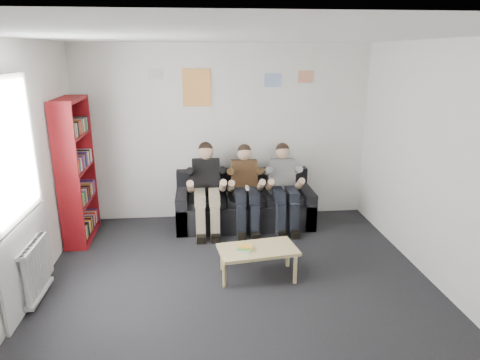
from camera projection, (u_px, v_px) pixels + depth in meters
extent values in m
plane|color=black|center=(240.00, 298.00, 4.63)|extent=(5.00, 5.00, 0.00)
plane|color=white|center=(240.00, 36.00, 3.85)|extent=(5.00, 5.00, 0.00)
plane|color=white|center=(224.00, 133.00, 6.63)|extent=(4.50, 0.00, 4.50)
plane|color=white|center=(297.00, 341.00, 1.86)|extent=(4.50, 0.00, 4.50)
plane|color=white|center=(3.00, 186.00, 4.03)|extent=(0.00, 5.00, 5.00)
plane|color=white|center=(454.00, 173.00, 4.46)|extent=(0.00, 5.00, 5.00)
cube|color=black|center=(244.00, 212.00, 6.57)|extent=(2.06, 0.84, 0.39)
cube|color=black|center=(242.00, 181.00, 6.77)|extent=(2.06, 0.19, 0.40)
cube|color=black|center=(182.00, 209.00, 6.46)|extent=(0.17, 0.84, 0.56)
cube|color=black|center=(305.00, 205.00, 6.64)|extent=(0.17, 0.84, 0.56)
cube|color=black|center=(245.00, 199.00, 6.43)|extent=(1.72, 0.58, 0.09)
cube|color=maroon|center=(76.00, 171.00, 5.86)|extent=(0.30, 0.89, 1.99)
cube|color=#D4B67A|center=(258.00, 250.00, 4.99)|extent=(0.90, 0.50, 0.04)
cylinder|color=#D4B67A|center=(224.00, 274.00, 4.81)|extent=(0.05, 0.05, 0.32)
cylinder|color=#D4B67A|center=(295.00, 270.00, 4.89)|extent=(0.05, 0.05, 0.32)
cylinder|color=#D4B67A|center=(222.00, 257.00, 5.20)|extent=(0.05, 0.05, 0.32)
cylinder|color=#D4B67A|center=(288.00, 254.00, 5.28)|extent=(0.05, 0.05, 0.32)
cube|color=silver|center=(243.00, 250.00, 4.93)|extent=(0.16, 0.12, 0.01)
cube|color=#61BC43|center=(244.00, 248.00, 4.95)|extent=(0.16, 0.12, 0.01)
cube|color=yellow|center=(245.00, 246.00, 4.97)|extent=(0.16, 0.12, 0.01)
cube|color=black|center=(206.00, 177.00, 6.41)|extent=(0.41, 0.30, 0.58)
sphere|color=tan|center=(206.00, 152.00, 6.25)|extent=(0.22, 0.22, 0.22)
sphere|color=black|center=(206.00, 149.00, 6.26)|extent=(0.21, 0.21, 0.21)
cube|color=gray|center=(207.00, 196.00, 6.17)|extent=(0.37, 0.47, 0.15)
cube|color=gray|center=(208.00, 223.00, 6.05)|extent=(0.35, 0.14, 0.49)
cube|color=black|center=(208.00, 237.00, 6.05)|extent=(0.35, 0.27, 0.10)
cube|color=#4B3319|center=(244.00, 177.00, 6.46)|extent=(0.39, 0.28, 0.55)
sphere|color=tan|center=(244.00, 153.00, 6.31)|extent=(0.21, 0.21, 0.21)
sphere|color=black|center=(244.00, 151.00, 6.32)|extent=(0.20, 0.20, 0.20)
cube|color=black|center=(246.00, 195.00, 6.24)|extent=(0.35, 0.44, 0.14)
cube|color=black|center=(248.00, 220.00, 6.12)|extent=(0.33, 0.14, 0.49)
cube|color=black|center=(248.00, 235.00, 6.13)|extent=(0.33, 0.25, 0.10)
cube|color=silver|center=(247.00, 188.00, 6.10)|extent=(0.04, 0.14, 0.04)
cube|color=silver|center=(281.00, 176.00, 6.51)|extent=(0.39, 0.29, 0.55)
sphere|color=tan|center=(283.00, 152.00, 6.37)|extent=(0.21, 0.21, 0.21)
sphere|color=black|center=(283.00, 150.00, 6.37)|extent=(0.20, 0.20, 0.20)
cube|color=black|center=(285.00, 194.00, 6.29)|extent=(0.35, 0.45, 0.15)
cube|color=black|center=(287.00, 219.00, 6.18)|extent=(0.33, 0.14, 0.49)
cube|color=black|center=(288.00, 233.00, 6.18)|extent=(0.33, 0.25, 0.10)
cylinder|color=silver|center=(26.00, 284.00, 4.25)|extent=(0.06, 0.06, 0.60)
cylinder|color=silver|center=(29.00, 280.00, 4.32)|extent=(0.06, 0.06, 0.60)
cylinder|color=silver|center=(32.00, 276.00, 4.40)|extent=(0.06, 0.06, 0.60)
cylinder|color=silver|center=(35.00, 272.00, 4.48)|extent=(0.06, 0.06, 0.60)
cylinder|color=silver|center=(37.00, 268.00, 4.55)|extent=(0.06, 0.06, 0.60)
cylinder|color=silver|center=(40.00, 265.00, 4.63)|extent=(0.06, 0.06, 0.60)
cylinder|color=silver|center=(42.00, 261.00, 4.71)|extent=(0.06, 0.06, 0.60)
cylinder|color=silver|center=(45.00, 258.00, 4.78)|extent=(0.06, 0.06, 0.60)
cube|color=silver|center=(40.00, 293.00, 4.60)|extent=(0.10, 0.64, 0.04)
cube|color=silver|center=(32.00, 246.00, 4.44)|extent=(0.10, 0.64, 0.04)
cube|color=white|center=(9.00, 150.00, 4.13)|extent=(0.02, 1.00, 1.30)
cube|color=silver|center=(20.00, 215.00, 4.33)|extent=(0.05, 1.12, 0.06)
cube|color=silver|center=(28.00, 262.00, 4.48)|extent=(0.03, 1.30, 0.90)
cube|color=#EEBB54|center=(197.00, 88.00, 6.37)|extent=(0.42, 0.01, 0.55)
cube|color=#3A68C6|center=(273.00, 80.00, 6.46)|extent=(0.25, 0.01, 0.20)
cube|color=#C23C82|center=(305.00, 77.00, 6.49)|extent=(0.22, 0.01, 0.18)
cube|color=silver|center=(155.00, 74.00, 6.26)|extent=(0.20, 0.01, 0.14)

